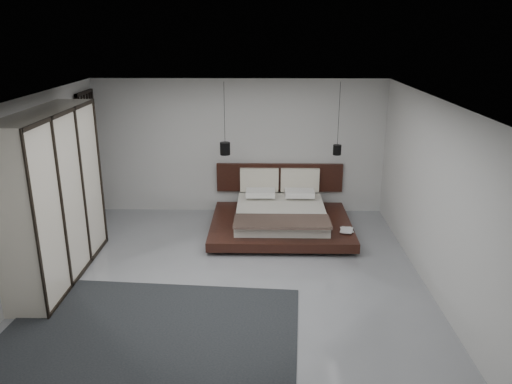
{
  "coord_description": "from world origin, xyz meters",
  "views": [
    {
      "loc": [
        0.52,
        -7.13,
        3.74
      ],
      "look_at": [
        0.37,
        1.2,
        1.01
      ],
      "focal_mm": 35.0,
      "sensor_mm": 36.0,
      "label": 1
    }
  ],
  "objects_px": {
    "pendant_right": "(337,149)",
    "wardrobe": "(53,197)",
    "rug": "(148,337)",
    "pendant_left": "(225,148)",
    "bed": "(281,216)",
    "lattice_screen": "(91,157)"
  },
  "relations": [
    {
      "from": "pendant_left",
      "to": "wardrobe",
      "type": "height_order",
      "value": "pendant_left"
    },
    {
      "from": "pendant_left",
      "to": "wardrobe",
      "type": "relative_size",
      "value": 0.53
    },
    {
      "from": "lattice_screen",
      "to": "wardrobe",
      "type": "relative_size",
      "value": 0.98
    },
    {
      "from": "pendant_right",
      "to": "rug",
      "type": "relative_size",
      "value": 0.37
    },
    {
      "from": "bed",
      "to": "pendant_left",
      "type": "relative_size",
      "value": 1.89
    },
    {
      "from": "pendant_right",
      "to": "pendant_left",
      "type": "bearing_deg",
      "value": 180.0
    },
    {
      "from": "pendant_left",
      "to": "rug",
      "type": "relative_size",
      "value": 0.37
    },
    {
      "from": "lattice_screen",
      "to": "pendant_left",
      "type": "distance_m",
      "value": 2.71
    },
    {
      "from": "pendant_left",
      "to": "pendant_right",
      "type": "relative_size",
      "value": 1.01
    },
    {
      "from": "rug",
      "to": "pendant_left",
      "type": "bearing_deg",
      "value": 80.01
    },
    {
      "from": "bed",
      "to": "lattice_screen",
      "type": "bearing_deg",
      "value": 171.93
    },
    {
      "from": "pendant_right",
      "to": "wardrobe",
      "type": "distance_m",
      "value": 5.18
    },
    {
      "from": "lattice_screen",
      "to": "rug",
      "type": "height_order",
      "value": "lattice_screen"
    },
    {
      "from": "lattice_screen",
      "to": "pendant_right",
      "type": "bearing_deg",
      "value": -1.57
    },
    {
      "from": "rug",
      "to": "bed",
      "type": "bearing_deg",
      "value": 63.6
    },
    {
      "from": "pendant_left",
      "to": "wardrobe",
      "type": "bearing_deg",
      "value": -136.45
    },
    {
      "from": "pendant_right",
      "to": "rug",
      "type": "xyz_separation_m",
      "value": [
        -2.88,
        -4.02,
        -1.51
      ]
    },
    {
      "from": "lattice_screen",
      "to": "pendant_right",
      "type": "distance_m",
      "value": 4.88
    },
    {
      "from": "lattice_screen",
      "to": "rug",
      "type": "bearing_deg",
      "value": -64.37
    },
    {
      "from": "lattice_screen",
      "to": "bed",
      "type": "height_order",
      "value": "lattice_screen"
    },
    {
      "from": "lattice_screen",
      "to": "pendant_left",
      "type": "xyz_separation_m",
      "value": [
        2.7,
        -0.13,
        0.23
      ]
    },
    {
      "from": "lattice_screen",
      "to": "wardrobe",
      "type": "height_order",
      "value": "wardrobe"
    }
  ]
}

